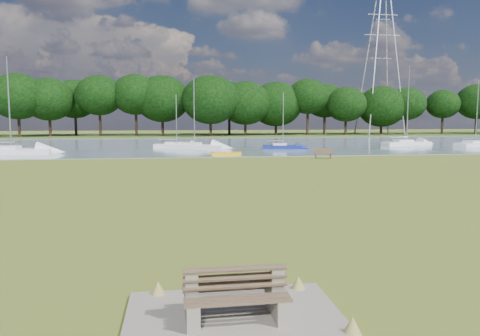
{
  "coord_description": "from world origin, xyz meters",
  "views": [
    {
      "loc": [
        -1.1,
        -22.53,
        3.94
      ],
      "look_at": [
        1.78,
        -2.0,
        1.64
      ],
      "focal_mm": 35.0,
      "sensor_mm": 36.0,
      "label": 1
    }
  ],
  "objects": [
    {
      "name": "sailboat_5",
      "position": [
        37.68,
        33.42,
        0.5
      ],
      "size": [
        6.89,
        4.36,
        8.49
      ],
      "rotation": [
        0.0,
        0.0,
        0.41
      ],
      "color": "white",
      "rests_on": "river"
    },
    {
      "name": "ground",
      "position": [
        0.0,
        0.0,
        0.0
      ],
      "size": [
        220.0,
        220.0,
        0.0
      ],
      "primitive_type": "plane",
      "color": "olive"
    },
    {
      "name": "kayak",
      "position": [
        4.02,
        24.0,
        0.2
      ],
      "size": [
        3.06,
        0.86,
        0.3
      ],
      "primitive_type": "cube",
      "rotation": [
        0.0,
        0.0,
        0.05
      ],
      "color": "#F6AA0D",
      "rests_on": "river"
    },
    {
      "name": "sailboat_2",
      "position": [
        29.42,
        35.91,
        0.55
      ],
      "size": [
        7.0,
        3.21,
        10.43
      ],
      "rotation": [
        0.0,
        0.0,
        0.2
      ],
      "color": "white",
      "rests_on": "river"
    },
    {
      "name": "tree_line",
      "position": [
        8.34,
        68.0,
        7.01
      ],
      "size": [
        159.62,
        9.8,
        11.86
      ],
      "color": "black",
      "rests_on": "far_bank"
    },
    {
      "name": "sailboat_1",
      "position": [
        -0.88,
        35.86,
        0.47
      ],
      "size": [
        5.78,
        2.8,
        6.54
      ],
      "rotation": [
        0.0,
        0.0,
        -0.23
      ],
      "color": "white",
      "rests_on": "river"
    },
    {
      "name": "sailboat_3",
      "position": [
        11.65,
        31.82,
        0.47
      ],
      "size": [
        4.87,
        2.1,
        6.59
      ],
      "rotation": [
        0.0,
        0.0,
        -0.17
      ],
      "color": "navy",
      "rests_on": "river"
    },
    {
      "name": "river",
      "position": [
        0.0,
        42.0,
        0.0
      ],
      "size": [
        220.0,
        40.0,
        0.1
      ],
      "primitive_type": "cube",
      "color": "gray",
      "rests_on": "ground"
    },
    {
      "name": "sailboat_6",
      "position": [
        -17.78,
        28.11,
        0.57
      ],
      "size": [
        7.95,
        2.33,
        9.9
      ],
      "rotation": [
        0.0,
        0.0,
        -0.01
      ],
      "color": "white",
      "rests_on": "river"
    },
    {
      "name": "far_bank",
      "position": [
        0.0,
        72.0,
        0.0
      ],
      "size": [
        220.0,
        20.0,
        0.4
      ],
      "primitive_type": "cube",
      "color": "#4C6626",
      "rests_on": "ground"
    },
    {
      "name": "concrete_pad",
      "position": [
        0.0,
        -14.0,
        0.05
      ],
      "size": [
        4.2,
        3.2,
        0.1
      ],
      "primitive_type": "cube",
      "color": "gray",
      "rests_on": "ground"
    },
    {
      "name": "sailboat_7",
      "position": [
        1.21,
        33.77,
        0.49
      ],
      "size": [
        7.39,
        4.65,
        8.32
      ],
      "rotation": [
        0.0,
        0.0,
        -0.4
      ],
      "color": "white",
      "rests_on": "river"
    },
    {
      "name": "bench_pair",
      "position": [
        0.0,
        -14.0,
        0.53
      ],
      "size": [
        2.0,
        1.2,
        1.06
      ],
      "rotation": [
        0.0,
        0.0,
        0.02
      ],
      "color": "gray",
      "rests_on": "concrete_pad"
    },
    {
      "name": "pylon",
      "position": [
        41.17,
        70.0,
        20.89
      ],
      "size": [
        7.59,
        5.32,
        33.22
      ],
      "color": "#A7A9AC",
      "rests_on": "far_bank"
    },
    {
      "name": "riverbank_bench",
      "position": [
        12.6,
        19.26,
        0.49
      ],
      "size": [
        1.63,
        0.74,
        0.97
      ],
      "rotation": [
        0.0,
        0.0,
        -0.18
      ],
      "color": "brown",
      "rests_on": "ground"
    }
  ]
}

